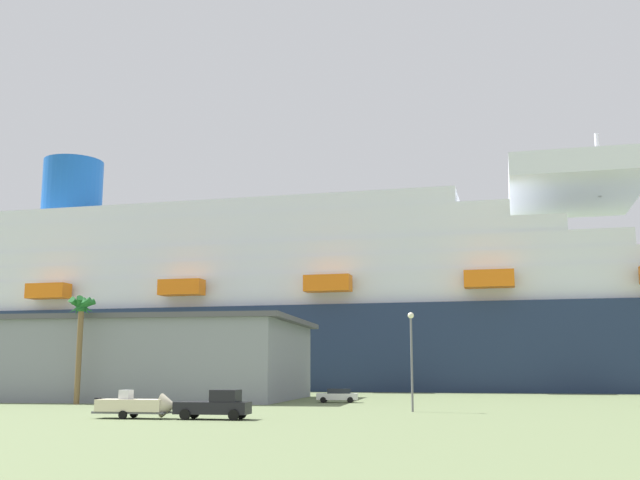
{
  "coord_description": "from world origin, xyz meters",
  "views": [
    {
      "loc": [
        20.57,
        -73.33,
        3.68
      ],
      "look_at": [
        3.68,
        38.89,
        23.07
      ],
      "focal_mm": 42.74,
      "sensor_mm": 36.0,
      "label": 1
    }
  ],
  "objects_px": {
    "cruise_ship": "(230,315)",
    "small_boat_on_trailer": "(141,406)",
    "pickup_truck": "(216,405)",
    "parked_car_white_van": "(338,395)",
    "street_lamp": "(411,347)",
    "parked_car_green_wagon": "(224,395)",
    "palm_tree": "(81,318)"
  },
  "relations": [
    {
      "from": "parked_car_green_wagon",
      "to": "small_boat_on_trailer",
      "type": "bearing_deg",
      "value": -87.38
    },
    {
      "from": "parked_car_green_wagon",
      "to": "parked_car_white_van",
      "type": "bearing_deg",
      "value": 11.61
    },
    {
      "from": "street_lamp",
      "to": "pickup_truck",
      "type": "bearing_deg",
      "value": -138.03
    },
    {
      "from": "palm_tree",
      "to": "parked_car_green_wagon",
      "type": "xyz_separation_m",
      "value": [
        14.71,
        6.04,
        -8.42
      ]
    },
    {
      "from": "palm_tree",
      "to": "street_lamp",
      "type": "height_order",
      "value": "palm_tree"
    },
    {
      "from": "pickup_truck",
      "to": "small_boat_on_trailer",
      "type": "height_order",
      "value": "pickup_truck"
    },
    {
      "from": "cruise_ship",
      "to": "parked_car_white_van",
      "type": "relative_size",
      "value": 58.88
    },
    {
      "from": "cruise_ship",
      "to": "palm_tree",
      "type": "relative_size",
      "value": 23.67
    },
    {
      "from": "cruise_ship",
      "to": "parked_car_white_van",
      "type": "xyz_separation_m",
      "value": [
        29.7,
        -61.53,
        -13.83
      ]
    },
    {
      "from": "cruise_ship",
      "to": "pickup_truck",
      "type": "xyz_separation_m",
      "value": [
        24.37,
        -92.45,
        -13.62
      ]
    },
    {
      "from": "pickup_truck",
      "to": "parked_car_green_wagon",
      "type": "height_order",
      "value": "pickup_truck"
    },
    {
      "from": "street_lamp",
      "to": "parked_car_green_wagon",
      "type": "relative_size",
      "value": 1.94
    },
    {
      "from": "pickup_truck",
      "to": "small_boat_on_trailer",
      "type": "xyz_separation_m",
      "value": [
        -6.01,
        0.18,
        -0.08
      ]
    },
    {
      "from": "cruise_ship",
      "to": "parked_car_green_wagon",
      "type": "distance_m",
      "value": 67.79
    },
    {
      "from": "small_boat_on_trailer",
      "to": "parked_car_white_van",
      "type": "xyz_separation_m",
      "value": [
        11.34,
        30.73,
        -0.13
      ]
    },
    {
      "from": "pickup_truck",
      "to": "parked_car_white_van",
      "type": "distance_m",
      "value": 31.37
    },
    {
      "from": "street_lamp",
      "to": "parked_car_white_van",
      "type": "bearing_deg",
      "value": 116.52
    },
    {
      "from": "pickup_truck",
      "to": "parked_car_white_van",
      "type": "bearing_deg",
      "value": 80.22
    },
    {
      "from": "pickup_truck",
      "to": "street_lamp",
      "type": "distance_m",
      "value": 19.82
    },
    {
      "from": "small_boat_on_trailer",
      "to": "parked_car_white_van",
      "type": "height_order",
      "value": "small_boat_on_trailer"
    },
    {
      "from": "pickup_truck",
      "to": "parked_car_green_wagon",
      "type": "xyz_separation_m",
      "value": [
        -7.29,
        28.32,
        -0.21
      ]
    },
    {
      "from": "pickup_truck",
      "to": "small_boat_on_trailer",
      "type": "relative_size",
      "value": 0.77
    },
    {
      "from": "small_boat_on_trailer",
      "to": "pickup_truck",
      "type": "bearing_deg",
      "value": -1.76
    },
    {
      "from": "cruise_ship",
      "to": "small_boat_on_trailer",
      "type": "distance_m",
      "value": 95.06
    },
    {
      "from": "cruise_ship",
      "to": "small_boat_on_trailer",
      "type": "xyz_separation_m",
      "value": [
        18.36,
        -92.26,
        -13.7
      ]
    },
    {
      "from": "street_lamp",
      "to": "parked_car_white_van",
      "type": "relative_size",
      "value": 1.88
    },
    {
      "from": "small_boat_on_trailer",
      "to": "street_lamp",
      "type": "xyz_separation_m",
      "value": [
        20.33,
        12.7,
        4.71
      ]
    },
    {
      "from": "street_lamp",
      "to": "cruise_ship",
      "type": "bearing_deg",
      "value": 115.94
    },
    {
      "from": "parked_car_white_van",
      "to": "palm_tree",
      "type": "bearing_deg",
      "value": -162.48
    },
    {
      "from": "palm_tree",
      "to": "street_lamp",
      "type": "distance_m",
      "value": 37.7
    },
    {
      "from": "cruise_ship",
      "to": "pickup_truck",
      "type": "distance_m",
      "value": 96.57
    },
    {
      "from": "small_boat_on_trailer",
      "to": "palm_tree",
      "type": "distance_m",
      "value": 28.51
    }
  ]
}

